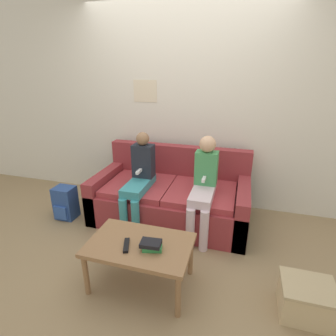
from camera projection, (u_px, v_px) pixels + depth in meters
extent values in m
plane|color=#937A56|center=(156.00, 244.00, 2.77)|extent=(10.00, 10.00, 0.00)
cube|color=silver|center=(183.00, 106.00, 3.32)|extent=(8.00, 0.06, 2.60)
cube|color=beige|center=(145.00, 91.00, 3.36)|extent=(0.32, 0.00, 0.28)
cube|color=maroon|center=(170.00, 205.00, 3.19)|extent=(1.81, 0.92, 0.38)
cube|color=maroon|center=(179.00, 162.00, 3.39)|extent=(1.81, 0.14, 0.45)
cube|color=maroon|center=(108.00, 190.00, 3.38)|extent=(0.14, 0.92, 0.54)
cube|color=maroon|center=(242.00, 208.00, 2.94)|extent=(0.14, 0.92, 0.54)
cube|color=#A1343A|center=(140.00, 185.00, 3.17)|extent=(0.75, 0.76, 0.07)
cube|color=#A1343A|center=(201.00, 193.00, 2.98)|extent=(0.75, 0.76, 0.07)
cube|color=#8E6642|center=(140.00, 245.00, 2.13)|extent=(0.84, 0.54, 0.04)
cylinder|color=#8E6642|center=(86.00, 275.00, 2.10)|extent=(0.04, 0.04, 0.38)
cylinder|color=#8E6642|center=(178.00, 297.00, 1.90)|extent=(0.04, 0.04, 0.38)
cylinder|color=#8E6642|center=(113.00, 241.00, 2.51)|extent=(0.04, 0.04, 0.38)
cylinder|color=#8E6642|center=(191.00, 256.00, 2.31)|extent=(0.04, 0.04, 0.38)
cylinder|color=teal|center=(124.00, 218.00, 2.84)|extent=(0.09, 0.09, 0.45)
cylinder|color=teal|center=(136.00, 220.00, 2.80)|extent=(0.09, 0.09, 0.45)
cube|color=teal|center=(139.00, 185.00, 2.98)|extent=(0.23, 0.56, 0.09)
cube|color=#1E232D|center=(143.00, 161.00, 3.05)|extent=(0.24, 0.16, 0.39)
sphere|color=#8C6647|center=(143.00, 139.00, 2.95)|extent=(0.15, 0.15, 0.15)
cube|color=white|center=(139.00, 172.00, 2.94)|extent=(0.03, 0.12, 0.03)
cylinder|color=silver|center=(190.00, 229.00, 2.65)|extent=(0.09, 0.09, 0.45)
cylinder|color=silver|center=(204.00, 231.00, 2.61)|extent=(0.09, 0.09, 0.45)
cube|color=silver|center=(203.00, 193.00, 2.79)|extent=(0.23, 0.56, 0.09)
cube|color=#429356|center=(206.00, 168.00, 2.86)|extent=(0.24, 0.16, 0.37)
sphere|color=tan|center=(208.00, 144.00, 2.76)|extent=(0.18, 0.18, 0.18)
cube|color=white|center=(204.00, 179.00, 2.75)|extent=(0.03, 0.12, 0.03)
cube|color=black|center=(126.00, 245.00, 2.08)|extent=(0.10, 0.17, 0.02)
cube|color=#2D8442|center=(152.00, 247.00, 2.05)|extent=(0.17, 0.14, 0.04)
cube|color=black|center=(151.00, 243.00, 2.04)|extent=(0.17, 0.13, 0.03)
cube|color=#CCB284|center=(306.00, 301.00, 1.94)|extent=(0.36, 0.30, 0.25)
cube|color=tan|center=(309.00, 287.00, 1.90)|extent=(0.38, 0.32, 0.02)
cube|color=#284789|center=(66.00, 203.00, 3.21)|extent=(0.24, 0.20, 0.40)
cube|color=#3055A5|center=(61.00, 213.00, 3.13)|extent=(0.17, 0.03, 0.16)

